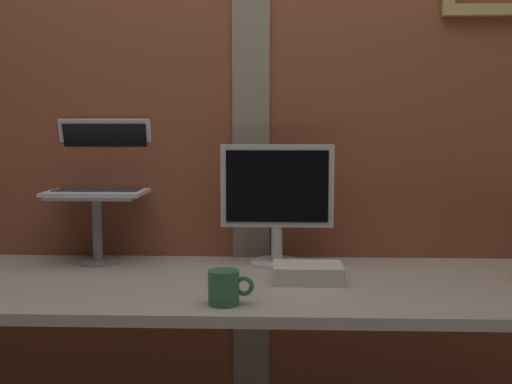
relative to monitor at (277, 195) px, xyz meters
The scene contains 7 objects.
brick_wall_back 0.40m from the monitor, 125.79° to the left, with size 3.78×0.15×2.65m.
desk 0.38m from the monitor, 105.81° to the right, with size 2.27×0.69×0.77m.
monitor is the anchor object (origin of this frame).
laptop_stand 0.59m from the monitor, behind, with size 0.28×0.22×0.23m.
laptop 0.60m from the monitor, behind, with size 0.32×0.27×0.25m.
coffee_mug 0.52m from the monitor, 105.40° to the right, with size 0.12×0.08×0.09m.
paper_clutter_stack 0.32m from the monitor, 68.04° to the right, with size 0.20×0.14×0.05m, color silver.
Camera 1 is at (0.14, -1.72, 1.21)m, focal length 43.56 mm.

